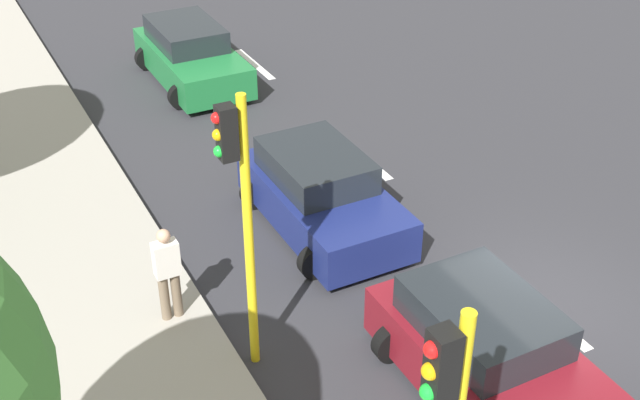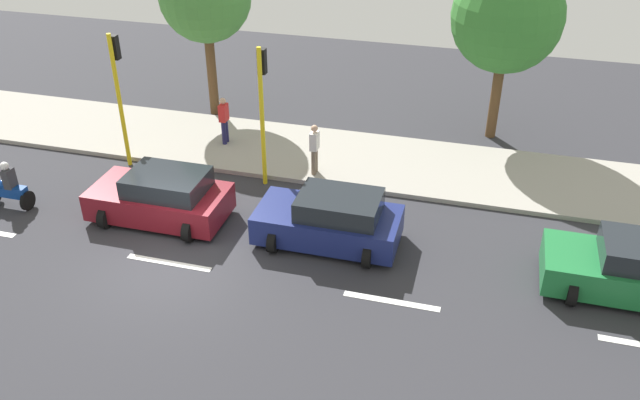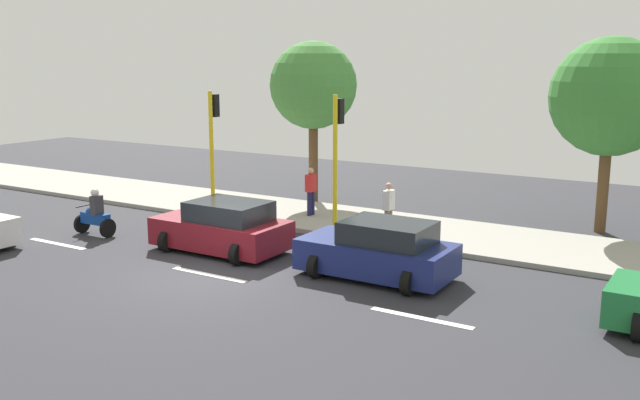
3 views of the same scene
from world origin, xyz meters
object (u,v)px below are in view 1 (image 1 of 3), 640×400
Objects in this scene: pedestrian_near_signal at (168,271)px; traffic_light_midblock at (240,201)px; car_maroon at (489,355)px; car_green at (191,56)px; car_dark_blue at (321,195)px.

traffic_light_midblock is at bearing 117.85° from pedestrian_near_signal.
pedestrian_near_signal is at bearing -62.15° from traffic_light_midblock.
car_maroon is 4.22m from traffic_light_midblock.
car_maroon is at bearing 89.66° from car_green.
pedestrian_near_signal is (3.67, 9.24, 0.35)m from car_green.
car_maroon is 0.93× the size of car_green.
traffic_light_midblock is (2.92, 10.66, 2.22)m from car_green.
traffic_light_midblock is (2.85, -2.18, 2.22)m from car_maroon.
car_dark_blue is 7.81m from car_green.
car_maroon is at bearing 91.25° from car_dark_blue.
car_maroon is 0.88× the size of traffic_light_midblock.
car_green is at bearing -105.34° from traffic_light_midblock.
car_maroon is at bearing 134.95° from pedestrian_near_signal.
car_dark_blue is 1.00× the size of car_maroon.
pedestrian_near_signal is 0.38× the size of traffic_light_midblock.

